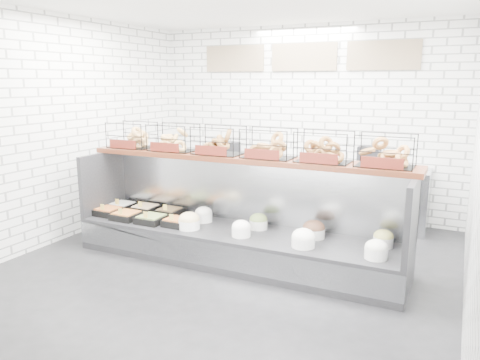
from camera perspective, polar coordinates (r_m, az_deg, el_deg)
The scene contains 5 objects.
ground at distance 5.49m, azimuth -2.03°, elevation -10.92°, with size 5.50×5.50×0.00m, color black.
room_shell at distance 5.60m, azimuth 0.74°, elevation 11.18°, with size 5.02×5.51×3.01m.
display_case at distance 5.66m, azimuth -0.58°, elevation -6.63°, with size 4.00×0.90×1.20m.
bagel_shelf at distance 5.57m, azimuth 0.38°, elevation 4.26°, with size 4.10×0.50×0.40m.
prep_counter at distance 7.48m, azimuth 6.60°, elevation -0.96°, with size 4.00×0.60×1.20m.
Camera 1 is at (2.37, -4.47, 2.14)m, focal length 35.00 mm.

